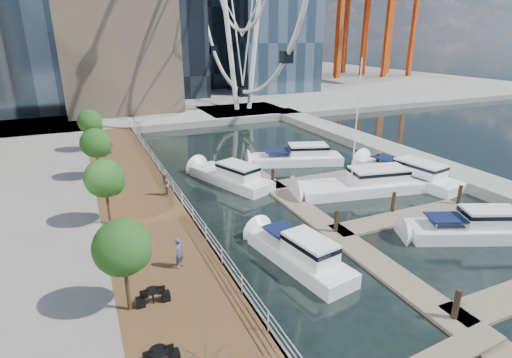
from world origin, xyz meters
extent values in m
plane|color=black|center=(0.00, 0.00, 0.00)|extent=(520.00, 520.00, 0.00)
cube|color=brown|center=(-9.00, 15.00, 0.50)|extent=(6.00, 60.00, 1.00)
cube|color=#595954|center=(-6.00, 15.00, 0.50)|extent=(0.25, 60.00, 1.00)
cube|color=gray|center=(0.00, 102.00, 0.50)|extent=(200.00, 114.00, 1.00)
cube|color=gray|center=(20.00, 20.00, 0.50)|extent=(4.00, 60.00, 1.00)
cube|color=gray|center=(14.00, 52.00, 0.50)|extent=(14.00, 12.00, 1.00)
cube|color=#6D6051|center=(3.00, 10.00, 0.10)|extent=(2.00, 32.00, 0.20)
cube|color=#6D6051|center=(9.00, 8.00, 0.10)|extent=(12.00, 2.00, 0.20)
cube|color=#6D6051|center=(9.00, 18.00, 0.10)|extent=(12.00, 2.00, 0.20)
cylinder|color=white|center=(11.50, 52.00, 14.00)|extent=(0.80, 0.80, 26.00)
cylinder|color=white|center=(16.50, 52.00, 14.00)|extent=(0.80, 0.80, 26.00)
cylinder|color=#3F2B1C|center=(-11.40, 4.00, 2.20)|extent=(0.20, 0.20, 2.40)
sphere|color=#265B1E|center=(-11.40, 4.00, 4.30)|extent=(2.60, 2.60, 2.60)
cylinder|color=#3F2B1C|center=(-11.40, 14.00, 2.20)|extent=(0.20, 0.20, 2.40)
sphere|color=#265B1E|center=(-11.40, 14.00, 4.30)|extent=(2.60, 2.60, 2.60)
cylinder|color=#3F2B1C|center=(-11.40, 24.00, 2.20)|extent=(0.20, 0.20, 2.40)
sphere|color=#265B1E|center=(-11.40, 24.00, 4.30)|extent=(2.60, 2.60, 2.60)
cylinder|color=#3F2B1C|center=(-11.40, 34.00, 2.20)|extent=(0.20, 0.20, 2.40)
sphere|color=#265B1E|center=(-11.40, 34.00, 4.30)|extent=(2.60, 2.60, 2.60)
imported|color=#52566E|center=(-8.34, 6.64, 1.90)|extent=(0.76, 0.77, 1.79)
imported|color=#8C6F61|center=(-6.85, 17.48, 1.91)|extent=(0.72, 0.91, 1.83)
imported|color=#343A42|center=(-9.86, 31.94, 1.82)|extent=(0.98, 0.45, 1.63)
camera|label=1|loc=(-12.32, -12.68, 13.17)|focal=28.00mm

